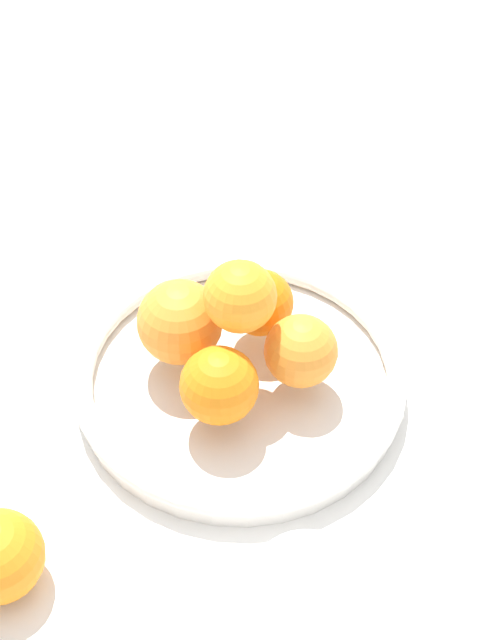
% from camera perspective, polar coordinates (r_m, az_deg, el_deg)
% --- Properties ---
extents(ground_plane, '(4.00, 4.00, 0.00)m').
position_cam_1_polar(ground_plane, '(0.86, 0.00, -4.48)').
color(ground_plane, white).
extents(fruit_bowl, '(0.32, 0.32, 0.03)m').
position_cam_1_polar(fruit_bowl, '(0.85, 0.00, -3.73)').
color(fruit_bowl, silver).
rests_on(fruit_bowl, ground_plane).
extents(orange_pile, '(0.18, 0.17, 0.12)m').
position_cam_1_polar(orange_pile, '(0.81, -0.50, -0.76)').
color(orange_pile, orange).
rests_on(orange_pile, fruit_bowl).
extents(drinking_glass, '(0.07, 0.07, 0.12)m').
position_cam_1_polar(drinking_glass, '(0.67, 4.09, -18.64)').
color(drinking_glass, white).
rests_on(drinking_glass, ground_plane).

